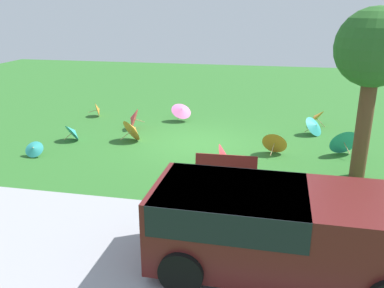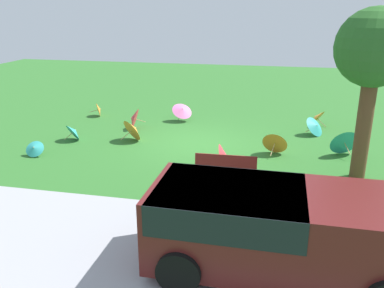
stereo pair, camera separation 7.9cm
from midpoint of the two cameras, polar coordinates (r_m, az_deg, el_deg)
ground at (r=14.03m, az=1.13°, el=0.04°), size 40.00×40.00×0.00m
road_strip at (r=8.37m, az=-7.59°, el=-14.01°), size 40.00×3.86×0.01m
van_dark at (r=7.34m, az=11.52°, el=-11.05°), size 4.62×2.16×1.53m
park_bench at (r=10.69m, az=5.01°, el=-3.53°), size 1.62×0.53×0.90m
shade_tree at (r=11.42m, az=24.46°, el=11.67°), size 2.01×2.01×4.54m
parasol_teal_0 at (r=13.74m, az=20.71°, el=0.38°), size 1.05×0.92×0.91m
parasol_orange_0 at (r=17.97m, az=-12.81°, el=4.78°), size 0.61×0.62×0.60m
parasol_red_0 at (r=11.66m, az=4.83°, el=-1.87°), size 0.78×0.82×0.82m
parasol_teal_1 at (r=14.90m, az=-16.11°, el=1.73°), size 0.83×0.81×0.65m
parasol_pink_0 at (r=16.64m, az=-1.22°, el=4.81°), size 1.12×1.11×0.80m
parasol_red_1 at (r=15.86m, az=-8.12°, el=3.61°), size 0.73×0.86×0.81m
parasol_orange_1 at (r=14.40m, az=-8.05°, el=2.09°), size 1.01×0.98×0.84m
parasol_orange_2 at (r=13.26m, az=11.81°, el=0.31°), size 0.89×0.91×0.80m
parasol_orange_3 at (r=16.86m, az=17.20°, el=3.62°), size 0.84×0.93×0.68m
parasol_teal_2 at (r=13.68m, az=-21.16°, el=-0.55°), size 0.64×0.58×0.52m
parasol_teal_3 at (r=15.55m, az=17.15°, el=2.44°), size 0.95×1.01×0.71m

